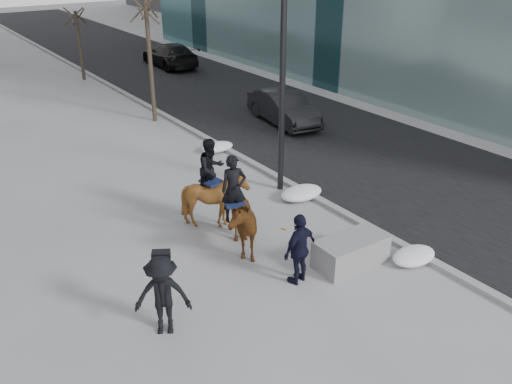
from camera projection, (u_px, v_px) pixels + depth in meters
ground at (284, 264)px, 13.33m from camera, size 120.00×120.00×0.00m
road at (271, 115)px, 24.36m from camera, size 8.00×90.00×0.01m
curb at (193, 131)px, 22.26m from camera, size 0.25×90.00×0.12m
planter at (351, 252)px, 13.18m from camera, size 1.82×0.94×0.72m
car_near at (283, 107)px, 23.10m from camera, size 2.02×4.35×1.38m
car_far at (170, 55)px, 33.21m from camera, size 2.13×4.95×1.42m
tree_near at (150, 55)px, 22.48m from camera, size 1.20×1.20×5.65m
tree_far at (79, 42)px, 29.57m from camera, size 1.20×1.20×4.12m
mounted_left at (237, 217)px, 13.54m from camera, size 1.51×2.16×2.54m
mounted_right at (214, 192)px, 14.71m from camera, size 1.52×1.66×2.50m
feeder at (300, 249)px, 12.30m from camera, size 1.10×0.96×1.75m
camera_crew at (163, 295)px, 10.70m from camera, size 1.31×1.15×1.75m
lamppost at (283, 27)px, 15.21m from camera, size 0.25×0.87×9.09m
snow_piles at (297, 191)px, 16.76m from camera, size 1.43×10.12×0.36m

